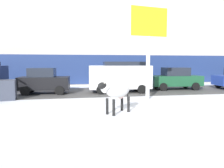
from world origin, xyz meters
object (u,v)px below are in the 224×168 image
at_px(cow_holstein, 117,91).
at_px(car_black_hatchback, 44,81).
at_px(dumpster, 0,90).
at_px(billboard, 149,28).
at_px(car_white_van, 120,76).
at_px(car_darkgreen_sedan, 175,79).

height_order(cow_holstein, car_black_hatchback, car_black_hatchback).
bearing_deg(dumpster, billboard, -8.15).
bearing_deg(billboard, dumpster, 171.85).
xyz_separation_m(billboard, car_white_van, (-1.00, 3.40, -3.07)).
bearing_deg(car_white_van, dumpster, -164.61).
xyz_separation_m(car_white_van, dumpster, (-7.79, -2.14, -0.64)).
height_order(cow_holstein, car_darkgreen_sedan, car_darkgreen_sedan).
distance_m(cow_holstein, car_white_van, 6.84).
bearing_deg(dumpster, car_darkgreen_sedan, 13.44).
bearing_deg(dumpster, car_white_van, 15.39).
relative_size(billboard, car_black_hatchback, 1.55).
height_order(car_white_van, car_darkgreen_sedan, car_white_van).
distance_m(billboard, car_black_hatchback, 8.23).
xyz_separation_m(billboard, car_black_hatchback, (-6.58, 3.61, -3.39)).
height_order(car_black_hatchback, dumpster, car_black_hatchback).
xyz_separation_m(car_darkgreen_sedan, dumpster, (-12.77, -3.05, -0.31)).
relative_size(car_black_hatchback, car_darkgreen_sedan, 0.84).
bearing_deg(cow_holstein, car_black_hatchback, 120.22).
bearing_deg(car_black_hatchback, dumpster, -133.33).
xyz_separation_m(cow_holstein, dumpster, (-6.21, 4.51, -0.40)).
bearing_deg(cow_holstein, car_white_van, 76.66).
bearing_deg(billboard, car_black_hatchback, 151.23).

